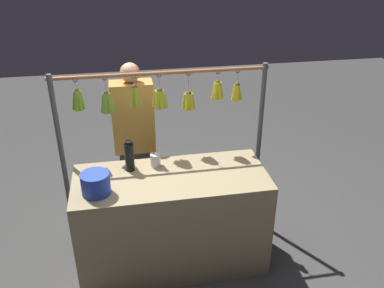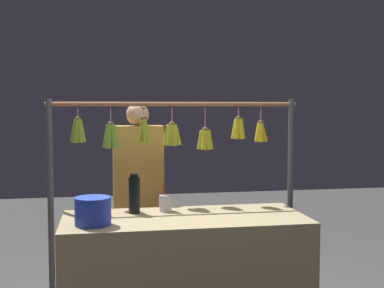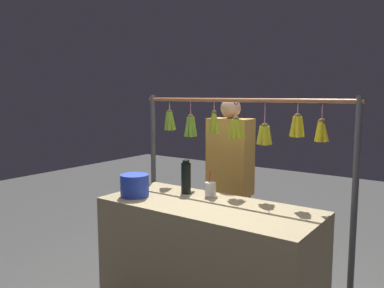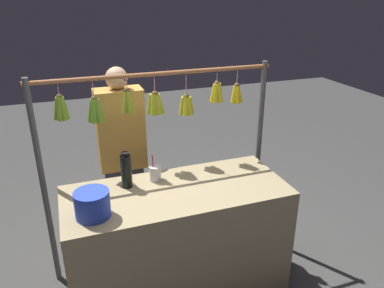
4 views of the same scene
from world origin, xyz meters
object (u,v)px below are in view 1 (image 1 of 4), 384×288
water_bottle (129,156)px  blue_bucket (96,184)px  drink_cup (155,160)px  vendor_person (135,146)px

water_bottle → blue_bucket: water_bottle is taller
blue_bucket → drink_cup: drink_cup is taller
water_bottle → vendor_person: (-0.07, -0.59, -0.21)m
blue_bucket → drink_cup: 0.59m
water_bottle → blue_bucket: size_ratio=1.23×
drink_cup → blue_bucket: bearing=34.4°
blue_bucket → water_bottle: bearing=-131.6°
drink_cup → vendor_person: 0.59m
water_bottle → vendor_person: vendor_person is taller
water_bottle → drink_cup: size_ratio=1.35×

